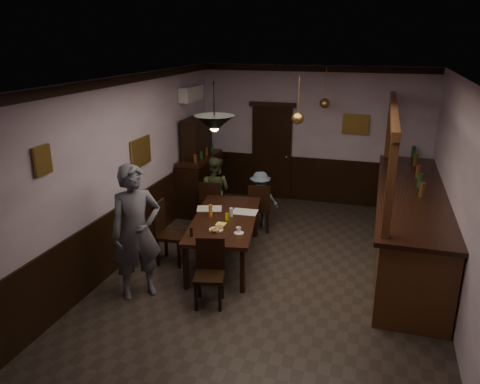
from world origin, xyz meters
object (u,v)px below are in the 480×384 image
at_px(chair_far_right, 259,206).
at_px(chair_near, 210,269).
at_px(person_standing, 136,232).
at_px(sideboard, 200,173).
at_px(coffee_cup, 239,229).
at_px(chair_far_left, 212,203).
at_px(pendant_iron, 214,124).
at_px(pendant_brass_mid, 298,118).
at_px(person_seated_left, 214,191).
at_px(chair_side, 166,230).
at_px(pendant_brass_far, 325,103).
at_px(person_seated_right, 260,199).
at_px(dining_table, 225,221).
at_px(soda_can, 227,217).
at_px(bar_counter, 409,223).

bearing_deg(chair_far_right, chair_near, 75.59).
bearing_deg(person_standing, sideboard, 55.29).
bearing_deg(person_standing, coffee_cup, -5.93).
xyz_separation_m(chair_far_left, pendant_iron, (0.80, -1.96, 1.91)).
relative_size(chair_far_left, pendant_iron, 1.45).
xyz_separation_m(person_standing, pendant_brass_mid, (1.83, 2.22, 1.32)).
bearing_deg(pendant_brass_mid, person_seated_left, 159.33).
distance_m(chair_side, sideboard, 2.60).
height_order(chair_side, coffee_cup, chair_side).
relative_size(chair_side, person_standing, 0.53).
relative_size(person_standing, person_seated_left, 1.42).
distance_m(person_standing, pendant_brass_far, 4.79).
distance_m(chair_far_left, person_seated_right, 0.95).
bearing_deg(person_seated_right, dining_table, 59.60).
height_order(chair_side, soda_can, chair_side).
bearing_deg(dining_table, chair_near, -80.57).
xyz_separation_m(chair_far_left, soda_can, (0.74, -1.27, 0.28)).
relative_size(dining_table, chair_side, 2.26).
xyz_separation_m(chair_far_right, coffee_cup, (0.16, -1.84, 0.28)).
height_order(chair_near, sideboard, sideboard).
xyz_separation_m(bar_counter, pendant_brass_far, (-1.69, 1.81, 1.66)).
distance_m(chair_near, pendant_brass_far, 4.52).
bearing_deg(chair_side, bar_counter, -75.60).
bearing_deg(coffee_cup, bar_counter, 19.96).
bearing_deg(coffee_cup, chair_far_right, 85.18).
xyz_separation_m(soda_can, pendant_brass_mid, (0.92, 0.90, 1.49)).
relative_size(chair_far_right, person_seated_right, 0.86).
bearing_deg(chair_far_left, bar_counter, 170.74).
bearing_deg(person_seated_right, bar_counter, 141.80).
relative_size(chair_near, bar_counter, 0.21).
xyz_separation_m(chair_near, person_seated_right, (-0.03, 2.91, 0.04)).
bearing_deg(soda_can, person_seated_right, 86.32).
bearing_deg(chair_side, chair_far_left, -12.45).
distance_m(chair_far_left, bar_counter, 3.57).
xyz_separation_m(chair_far_left, sideboard, (-0.65, 1.04, 0.26)).
relative_size(chair_near, pendant_brass_mid, 1.15).
bearing_deg(person_seated_left, pendant_brass_far, -143.24).
height_order(chair_far_right, bar_counter, bar_counter).
distance_m(sideboard, pendant_brass_mid, 3.09).
bearing_deg(chair_side, person_seated_left, -9.89).
bearing_deg(person_seated_right, person_seated_left, -14.21).
bearing_deg(person_seated_right, pendant_brass_mid, 111.94).
height_order(chair_near, pendant_brass_far, pendant_brass_far).
relative_size(chair_far_left, coffee_cup, 12.12).
bearing_deg(person_seated_right, coffee_cup, 71.76).
bearing_deg(person_standing, bar_counter, -10.40).
xyz_separation_m(chair_far_right, pendant_iron, (-0.10, -2.12, 1.92)).
bearing_deg(sideboard, person_seated_left, -51.26).
bearing_deg(chair_side, coffee_cup, -101.28).
bearing_deg(person_standing, person_seated_right, 29.10).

